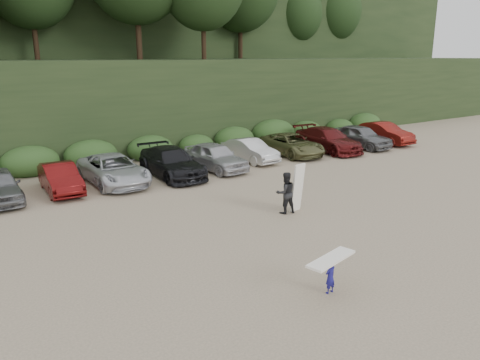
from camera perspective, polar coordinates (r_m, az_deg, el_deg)
ground at (r=17.40m, az=5.17°, el=-6.33°), size 120.00×120.00×0.00m
hillside_backdrop at (r=49.69m, az=-23.73°, el=19.47°), size 90.00×41.50×28.00m
parked_cars at (r=24.62m, az=-12.98°, el=1.58°), size 39.29×6.27×1.64m
child_surfer at (r=13.11m, az=10.99°, el=-10.61°), size 1.80×0.87×1.04m
adult_surfer at (r=19.21m, az=5.70°, el=-1.51°), size 1.33×0.81×2.04m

